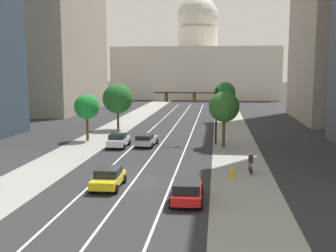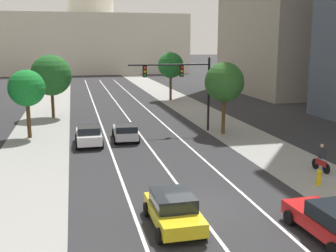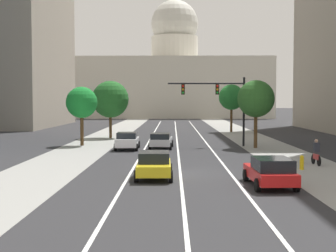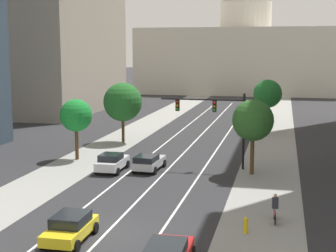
{
  "view_description": "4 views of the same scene",
  "coord_description": "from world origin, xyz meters",
  "px_view_note": "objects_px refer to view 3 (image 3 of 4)",
  "views": [
    {
      "loc": [
        6.25,
        -29.96,
        8.54
      ],
      "look_at": [
        0.09,
        21.97,
        1.31
      ],
      "focal_mm": 44.35,
      "sensor_mm": 36.0,
      "label": 1
    },
    {
      "loc": [
        -5.39,
        -17.64,
        7.72
      ],
      "look_at": [
        1.88,
        14.11,
        1.14
      ],
      "focal_mm": 44.41,
      "sensor_mm": 36.0,
      "label": 2
    },
    {
      "loc": [
        -0.44,
        -27.84,
        4.29
      ],
      "look_at": [
        -0.8,
        7.63,
        2.39
      ],
      "focal_mm": 51.35,
      "sensor_mm": 36.0,
      "label": 3
    },
    {
      "loc": [
        9.33,
        -25.71,
        10.14
      ],
      "look_at": [
        -1.27,
        21.03,
        2.84
      ],
      "focal_mm": 54.67,
      "sensor_mm": 36.0,
      "label": 4
    }
  ],
  "objects_px": {
    "car_white": "(127,141)",
    "street_tree_mid_right": "(256,99)",
    "street_tree_near_left": "(82,103)",
    "street_tree_mid_left": "(110,99)",
    "capitol_building": "(175,82)",
    "car_yellow": "(154,164)",
    "street_tree_far_right": "(231,97)",
    "traffic_signal_mast": "(220,97)",
    "cyclist": "(316,152)",
    "car_red": "(271,171)",
    "fire_hydrant": "(302,162)",
    "car_silver": "(161,140)"
  },
  "relations": [
    {
      "from": "car_yellow",
      "to": "car_white",
      "type": "bearing_deg",
      "value": 9.94
    },
    {
      "from": "capitol_building",
      "to": "car_white",
      "type": "height_order",
      "value": "capitol_building"
    },
    {
      "from": "capitol_building",
      "to": "cyclist",
      "type": "height_order",
      "value": "capitol_building"
    },
    {
      "from": "capitol_building",
      "to": "car_red",
      "type": "xyz_separation_m",
      "value": [
        4.41,
        -102.13,
        -8.27
      ]
    },
    {
      "from": "car_white",
      "to": "street_tree_far_right",
      "type": "distance_m",
      "value": 26.31
    },
    {
      "from": "car_white",
      "to": "street_tree_far_right",
      "type": "bearing_deg",
      "value": -27.48
    },
    {
      "from": "car_white",
      "to": "street_tree_near_left",
      "type": "height_order",
      "value": "street_tree_near_left"
    },
    {
      "from": "traffic_signal_mast",
      "to": "street_tree_mid_left",
      "type": "relative_size",
      "value": 1.1
    },
    {
      "from": "street_tree_far_right",
      "to": "street_tree_mid_left",
      "type": "bearing_deg",
      "value": -145.49
    },
    {
      "from": "cyclist",
      "to": "street_tree_near_left",
      "type": "relative_size",
      "value": 0.31
    },
    {
      "from": "street_tree_near_left",
      "to": "street_tree_mid_left",
      "type": "height_order",
      "value": "street_tree_mid_left"
    },
    {
      "from": "car_white",
      "to": "car_yellow",
      "type": "height_order",
      "value": "car_white"
    },
    {
      "from": "capitol_building",
      "to": "street_tree_near_left",
      "type": "height_order",
      "value": "capitol_building"
    },
    {
      "from": "street_tree_mid_right",
      "to": "street_tree_far_right",
      "type": "xyz_separation_m",
      "value": [
        0.45,
        21.61,
        0.28
      ]
    },
    {
      "from": "car_yellow",
      "to": "street_tree_mid_left",
      "type": "xyz_separation_m",
      "value": [
        -6.07,
        28.14,
        3.64
      ]
    },
    {
      "from": "capitol_building",
      "to": "street_tree_near_left",
      "type": "relative_size",
      "value": 8.37
    },
    {
      "from": "cyclist",
      "to": "street_tree_mid_right",
      "type": "height_order",
      "value": "street_tree_mid_right"
    },
    {
      "from": "traffic_signal_mast",
      "to": "street_tree_near_left",
      "type": "xyz_separation_m",
      "value": [
        -12.98,
        0.55,
        -0.49
      ]
    },
    {
      "from": "street_tree_near_left",
      "to": "street_tree_far_right",
      "type": "height_order",
      "value": "street_tree_far_right"
    },
    {
      "from": "capitol_building",
      "to": "street_tree_near_left",
      "type": "xyz_separation_m",
      "value": [
        -9.06,
        -80.54,
        -4.98
      ]
    },
    {
      "from": "car_silver",
      "to": "car_yellow",
      "type": "relative_size",
      "value": 1.03
    },
    {
      "from": "capitol_building",
      "to": "car_red",
      "type": "bearing_deg",
      "value": -87.53
    },
    {
      "from": "street_tree_mid_left",
      "to": "car_red",
      "type": "bearing_deg",
      "value": -68.78
    },
    {
      "from": "car_white",
      "to": "street_tree_mid_left",
      "type": "distance_m",
      "value": 13.71
    },
    {
      "from": "car_white",
      "to": "street_tree_near_left",
      "type": "bearing_deg",
      "value": 51.34
    },
    {
      "from": "car_white",
      "to": "fire_hydrant",
      "type": "xyz_separation_m",
      "value": [
        11.94,
        -12.05,
        -0.32
      ]
    },
    {
      "from": "traffic_signal_mast",
      "to": "cyclist",
      "type": "height_order",
      "value": "traffic_signal_mast"
    },
    {
      "from": "car_red",
      "to": "street_tree_mid_left",
      "type": "distance_m",
      "value": 33.21
    },
    {
      "from": "fire_hydrant",
      "to": "street_tree_far_right",
      "type": "bearing_deg",
      "value": 90.12
    },
    {
      "from": "fire_hydrant",
      "to": "street_tree_mid_left",
      "type": "height_order",
      "value": "street_tree_mid_left"
    },
    {
      "from": "car_silver",
      "to": "street_tree_near_left",
      "type": "distance_m",
      "value": 8.73
    },
    {
      "from": "capitol_building",
      "to": "cyclist",
      "type": "relative_size",
      "value": 27.16
    },
    {
      "from": "cyclist",
      "to": "car_red",
      "type": "bearing_deg",
      "value": 145.83
    },
    {
      "from": "cyclist",
      "to": "street_tree_near_left",
      "type": "distance_m",
      "value": 22.86
    },
    {
      "from": "car_silver",
      "to": "car_yellow",
      "type": "distance_m",
      "value": 16.18
    },
    {
      "from": "car_yellow",
      "to": "street_tree_far_right",
      "type": "distance_m",
      "value": 39.67
    },
    {
      "from": "fire_hydrant",
      "to": "street_tree_mid_right",
      "type": "height_order",
      "value": "street_tree_mid_right"
    },
    {
      "from": "car_white",
      "to": "street_tree_mid_right",
      "type": "xyz_separation_m",
      "value": [
        11.42,
        1.55,
        3.63
      ]
    },
    {
      "from": "cyclist",
      "to": "street_tree_mid_left",
      "type": "height_order",
      "value": "street_tree_mid_left"
    },
    {
      "from": "car_white",
      "to": "traffic_signal_mast",
      "type": "relative_size",
      "value": 0.56
    },
    {
      "from": "fire_hydrant",
      "to": "cyclist",
      "type": "bearing_deg",
      "value": 54.74
    },
    {
      "from": "street_tree_mid_right",
      "to": "car_red",
      "type": "bearing_deg",
      "value": -97.61
    },
    {
      "from": "street_tree_mid_right",
      "to": "car_yellow",
      "type": "bearing_deg",
      "value": -116.72
    },
    {
      "from": "street_tree_near_left",
      "to": "traffic_signal_mast",
      "type": "bearing_deg",
      "value": -2.43
    },
    {
      "from": "car_silver",
      "to": "street_tree_near_left",
      "type": "xyz_separation_m",
      "value": [
        -7.58,
        2.78,
        3.32
      ]
    },
    {
      "from": "capitol_building",
      "to": "street_tree_far_right",
      "type": "relative_size",
      "value": 7.26
    },
    {
      "from": "fire_hydrant",
      "to": "street_tree_mid_left",
      "type": "relative_size",
      "value": 0.14
    },
    {
      "from": "car_white",
      "to": "street_tree_mid_right",
      "type": "distance_m",
      "value": 12.08
    },
    {
      "from": "car_yellow",
      "to": "street_tree_near_left",
      "type": "xyz_separation_m",
      "value": [
        -7.59,
        18.96,
        3.31
      ]
    },
    {
      "from": "car_yellow",
      "to": "street_tree_near_left",
      "type": "relative_size",
      "value": 0.72
    }
  ]
}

